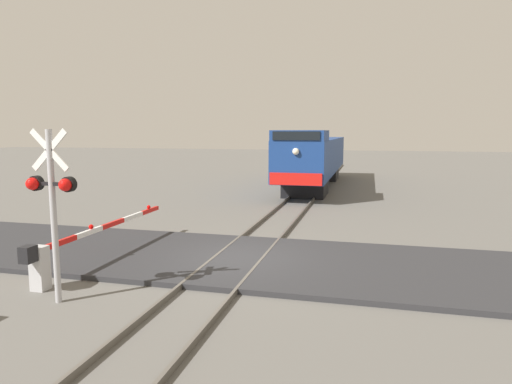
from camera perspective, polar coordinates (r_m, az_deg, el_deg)
ground_plane at (r=13.71m, az=-2.22°, el=-8.78°), size 160.00×160.00×0.00m
rail_track_left at (r=13.90m, az=-5.09°, el=-8.25°), size 0.08×80.00×0.15m
rail_track_right at (r=13.51m, az=0.73°, el=-8.69°), size 0.08×80.00×0.15m
road_surface at (r=13.69m, az=-2.22°, el=-8.49°), size 36.00×5.33×0.14m
locomotive at (r=31.72m, az=7.44°, el=4.34°), size 2.91×17.27×3.93m
crossing_signal at (r=10.96m, az=-24.42°, el=-0.53°), size 1.18×0.33×3.96m
crossing_gate at (r=13.16m, az=-22.76°, el=-6.63°), size 0.36×6.90×1.21m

